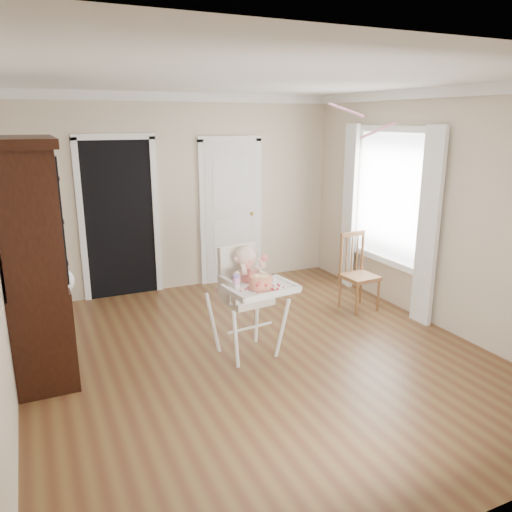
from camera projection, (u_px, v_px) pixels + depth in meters
name	position (u px, v px, depth m)	size (l,w,h in m)	color
floor	(259.00, 356.00, 5.13)	(5.00, 5.00, 0.00)	#57331E
ceiling	(259.00, 79.00, 4.41)	(5.00, 5.00, 0.00)	white
wall_back	(183.00, 194.00, 6.96)	(4.50, 4.50, 0.00)	beige
wall_right	(438.00, 211.00, 5.68)	(5.00, 5.00, 0.00)	beige
crown_molding	(259.00, 86.00, 4.43)	(4.50, 5.00, 0.12)	white
doorway	(119.00, 216.00, 6.65)	(1.06, 0.05, 2.22)	black
closet_door	(231.00, 213.00, 7.31)	(0.96, 0.09, 2.13)	white
window_right	(387.00, 206.00, 6.36)	(0.13, 1.84, 2.30)	white
high_chair	(247.00, 289.00, 4.99)	(0.73, 0.88, 1.15)	white
baby	(246.00, 273.00, 4.97)	(0.35, 0.26, 0.51)	beige
cake	(261.00, 282.00, 4.72)	(0.27, 0.27, 0.13)	silver
sippy_cup	(236.00, 281.00, 4.74)	(0.07, 0.07, 0.17)	#ED91CC
china_cabinet	(35.00, 259.00, 4.60)	(0.58, 1.31, 2.21)	black
dining_chair	(358.00, 274.00, 6.32)	(0.42, 0.42, 0.98)	brown
streamer	(346.00, 110.00, 5.00)	(0.03, 0.50, 0.02)	pink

